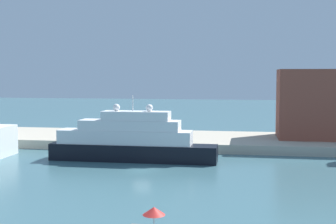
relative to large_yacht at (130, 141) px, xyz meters
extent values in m
plane|color=#3D6670|center=(3.58, -7.45, -3.17)|extent=(400.00, 400.00, 0.00)
cube|color=#B7AD99|center=(3.58, 18.65, -2.36)|extent=(110.00, 20.21, 1.62)
cube|color=black|center=(0.42, 0.00, -1.83)|extent=(26.73, 4.37, 2.68)
cube|color=white|center=(-0.91, 0.00, 0.60)|extent=(21.38, 4.02, 2.19)
cube|color=white|center=(-0.11, 0.00, 2.50)|extent=(16.04, 3.67, 1.62)
cube|color=white|center=(0.96, 0.00, 4.03)|extent=(10.69, 3.32, 1.45)
cylinder|color=silver|center=(0.42, 0.00, 6.01)|extent=(0.16, 0.16, 2.51)
sphere|color=white|center=(3.09, 0.00, 5.32)|extent=(1.12, 1.12, 1.12)
sphere|color=white|center=(-2.25, 0.00, 5.32)|extent=(1.12, 1.12, 1.12)
cone|color=red|center=(10.91, -35.06, -0.61)|extent=(1.86, 1.86, 0.65)
cube|color=#595966|center=(-10.56, 2.61, -2.69)|extent=(4.59, 1.80, 0.97)
cube|color=brown|center=(33.86, 20.61, 5.00)|extent=(19.67, 10.75, 13.10)
cube|color=silver|center=(-14.27, 16.37, -1.20)|extent=(3.91, 1.67, 0.71)
cube|color=#262D33|center=(-14.46, 16.37, -0.57)|extent=(2.35, 1.50, 0.54)
cylinder|color=#334C8C|center=(-9.98, 11.96, -0.84)|extent=(0.36, 0.36, 1.42)
sphere|color=tan|center=(-9.98, 11.96, -0.01)|extent=(0.24, 0.24, 0.24)
cylinder|color=black|center=(4.14, 9.37, -1.18)|extent=(0.36, 0.36, 0.75)
camera|label=1|loc=(18.32, -71.51, 10.38)|focal=49.92mm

